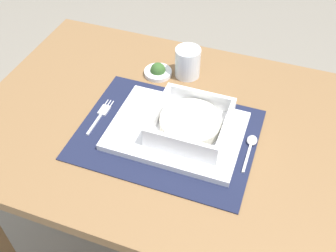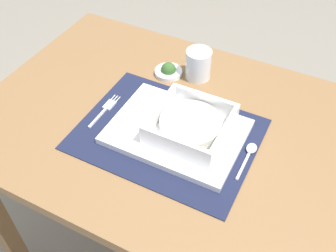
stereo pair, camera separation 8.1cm
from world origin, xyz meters
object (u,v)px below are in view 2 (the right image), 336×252
Objects in this scene: spoon at (250,152)px; dining_table at (175,150)px; fork at (106,109)px; condiment_saucer at (169,71)px; butter_knife at (233,153)px; porridge_bowl at (191,126)px; drinking_glass at (198,65)px.

dining_table is at bearing 179.72° from spoon.
fork is 1.68× the size of condiment_saucer.
butter_knife is (0.34, 0.01, 0.00)m from fork.
butter_knife is 1.72× the size of condiment_saucer.
dining_table is 0.23m from condiment_saucer.
fork is at bearing 176.85° from butter_knife.
spoon is (0.14, 0.01, -0.03)m from porridge_bowl.
porridge_bowl is 0.15m from spoon.
condiment_saucer reaches higher than spoon.
butter_knife is (-0.03, -0.02, -0.00)m from spoon.
drinking_glass reaches higher than condiment_saucer.
drinking_glass reaches higher than porridge_bowl.
condiment_saucer reaches higher than butter_knife.
condiment_saucer is (-0.30, 0.18, 0.00)m from spoon.
condiment_saucer is (0.07, 0.20, 0.01)m from fork.
spoon is at bearing -42.80° from drinking_glass.
porridge_bowl reaches higher than condiment_saucer.
butter_knife is at bearing -10.98° from dining_table.
dining_table is at bearing 11.44° from fork.
fork is at bearing -123.19° from drinking_glass.
fork is (-0.23, -0.01, -0.03)m from porridge_bowl.
spoon is 1.47× the size of condiment_saucer.
dining_table is 11.90× the size of drinking_glass.
dining_table is 0.21m from fork.
drinking_glass is (-0.19, 0.22, 0.03)m from butter_knife.
condiment_saucer is (-0.08, -0.03, -0.03)m from drinking_glass.
drinking_glass is at bearing 140.38° from spoon.
condiment_saucer reaches higher than dining_table.
butter_knife is at bearing -36.68° from condiment_saucer.
fork is 0.28m from drinking_glass.
fork is 1.14× the size of spoon.
fork is (-0.18, -0.04, 0.11)m from dining_table.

